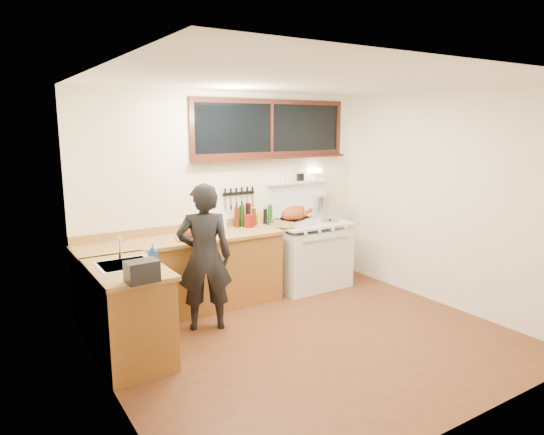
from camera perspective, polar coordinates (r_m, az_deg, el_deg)
ground_plane at (r=5.20m, az=4.70°, el=-14.24°), size 4.00×3.50×0.02m
room_shell at (r=4.74m, az=5.01°, el=4.25°), size 4.10×3.60×2.65m
counter_back at (r=5.85m, az=-10.31°, el=-6.61°), size 2.44×0.64×1.00m
counter_left at (r=4.84m, az=-16.57°, el=-10.69°), size 0.64×1.09×0.90m
sink_unit at (r=4.79m, az=-16.85°, el=-5.94°), size 0.50×0.45×0.37m
vintage_stove at (r=6.67m, az=4.33°, el=-4.17°), size 1.02×0.74×1.59m
back_window at (r=6.47m, az=-0.01°, el=9.72°), size 2.32×0.13×0.77m
left_doorway at (r=3.49m, az=-16.37°, el=-8.09°), size 0.02×1.04×2.17m
knife_strip at (r=6.28m, az=-3.92°, el=2.76°), size 0.46×0.03×0.28m
man at (r=5.24m, az=-7.95°, el=-4.65°), size 0.68×0.57×1.60m
soap_bottle at (r=4.76m, az=-13.84°, el=-4.09°), size 0.11×0.11×0.18m
toaster at (r=4.21m, az=-15.05°, el=-6.13°), size 0.27×0.19×0.18m
cutting_board at (r=5.65m, az=-9.39°, el=-1.99°), size 0.40×0.33×0.13m
roast_turkey at (r=6.31m, az=2.59°, el=-0.00°), size 0.58×0.51×0.26m
stockpot at (r=6.96m, az=6.14°, el=1.35°), size 0.34×0.34×0.30m
saucepan at (r=6.77m, az=3.18°, el=0.33°), size 0.18×0.28×0.11m
pot_lid at (r=6.62m, az=6.85°, el=-0.37°), size 0.29×0.29×0.04m
coffee_tin at (r=6.20m, az=-2.67°, el=-0.42°), size 0.14×0.13×0.16m
pitcher at (r=6.18m, az=-5.78°, el=-0.45°), size 0.09×0.09×0.18m
bottle_cluster at (r=6.30m, az=-2.46°, el=0.19°), size 0.56×0.07×0.30m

